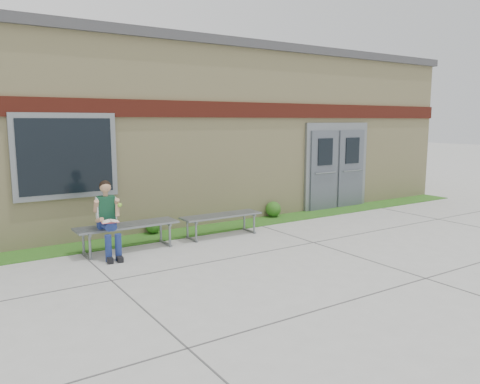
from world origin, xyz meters
TOP-DOWN VIEW (x-y plane):
  - ground at (0.00, 0.00)m, footprint 80.00×80.00m
  - grass_strip at (0.00, 2.60)m, footprint 16.00×0.80m
  - school_building at (-0.00, 5.99)m, footprint 16.20×6.22m
  - bench_left at (-2.21, 1.97)m, footprint 1.87×0.53m
  - bench_right at (-0.21, 1.97)m, footprint 1.72×0.49m
  - girl at (-2.62, 1.77)m, footprint 0.45×0.79m
  - shrub_mid at (-1.35, 2.85)m, footprint 0.31×0.31m
  - shrub_east at (1.80, 2.85)m, footprint 0.38×0.38m

SIDE VIEW (x-z plane):
  - ground at x=0.00m, z-range 0.00..0.00m
  - grass_strip at x=0.00m, z-range 0.00..0.02m
  - shrub_mid at x=-1.35m, z-range 0.02..0.33m
  - shrub_east at x=1.80m, z-range 0.02..0.40m
  - bench_right at x=-0.21m, z-range 0.12..0.57m
  - bench_left at x=-2.21m, z-range 0.13..0.62m
  - girl at x=-2.62m, z-range 0.05..1.37m
  - school_building at x=0.00m, z-range 0.00..4.20m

